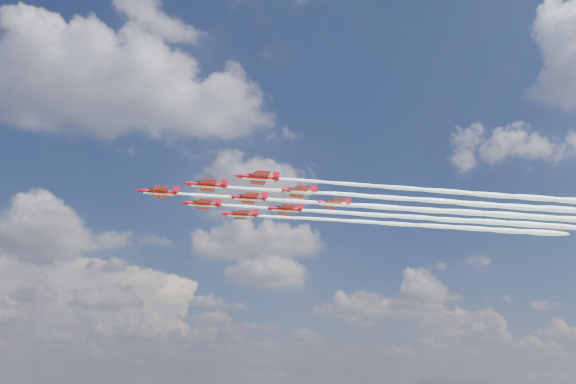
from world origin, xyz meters
name	(u,v)px	position (x,y,z in m)	size (l,w,h in m)	color
jet_lead	(377,206)	(29.62, -0.47, 88.91)	(107.38, 8.11, 2.37)	red
jet_row2_port	(429,200)	(39.57, -7.21, 88.91)	(107.38, 8.11, 2.37)	red
jet_row2_starb	(405,217)	(39.47, 6.40, 88.91)	(107.38, 8.11, 2.37)	red
jet_row3_port	(484,194)	(49.52, -13.95, 88.91)	(107.38, 8.11, 2.37)	red
jet_row3_centre	(454,211)	(49.42, -0.34, 88.91)	(107.38, 8.11, 2.37)	red
jet_row3_starb	(429,226)	(49.33, 13.27, 88.91)	(107.38, 8.11, 2.37)	red
jet_row4_port	(506,206)	(59.37, -7.08, 88.91)	(107.38, 8.11, 2.37)	red
jet_row4_starb	(476,221)	(59.28, 6.53, 88.91)	(107.38, 8.11, 2.37)	red
jet_tail	(526,216)	(69.23, -0.20, 88.91)	(107.38, 8.11, 2.37)	red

